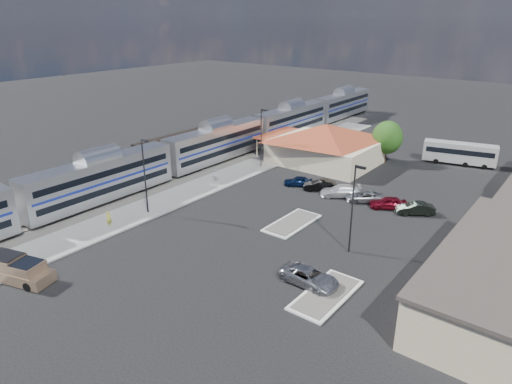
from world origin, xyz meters
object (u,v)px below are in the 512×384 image
Objects in this scene: pickup_truck at (18,270)px; coach_bus at (460,152)px; suv at (309,277)px; station_depot at (325,143)px.

coach_bus is (20.96, 58.41, 0.92)m from pickup_truck.
suv is (20.47, 15.00, -0.28)m from pickup_truck.
coach_bus is (17.03, 12.00, -1.18)m from station_depot.
pickup_truck reaches higher than suv.
station_depot is at bearing -21.22° from pickup_truck.
station_depot reaches higher than pickup_truck.
coach_bus reaches higher than suv.
pickup_truck is at bearing 147.27° from coach_bus.
coach_bus is at bearing 2.22° from suv.
pickup_truck is 0.62× the size of coach_bus.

